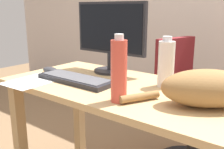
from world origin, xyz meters
TOP-DOWN VIEW (x-y plane):
  - desk at (0.00, 0.00)m, footprint 1.31×0.61m
  - office_chair at (0.07, 0.66)m, footprint 0.50×0.48m
  - monitor at (-0.26, 0.20)m, footprint 0.48×0.20m
  - keyboard at (-0.27, -0.09)m, footprint 0.44×0.15m
  - cat at (0.42, -0.01)m, footprint 0.52×0.38m
  - computer_mouse at (-0.53, -0.05)m, footprint 0.11×0.06m
  - paper_sheet at (-0.46, -0.22)m, footprint 0.22×0.30m
  - water_bottle at (0.09, -0.19)m, footprint 0.07×0.07m
  - spray_bottle at (0.15, 0.12)m, footprint 0.08×0.08m

SIDE VIEW (x-z plane):
  - office_chair at x=0.07m, z-range -0.06..0.87m
  - desk at x=0.00m, z-range 0.25..1.00m
  - paper_sheet at x=-0.46m, z-range 0.75..0.75m
  - keyboard at x=-0.27m, z-range 0.75..0.78m
  - computer_mouse at x=-0.53m, z-range 0.75..0.78m
  - cat at x=0.42m, z-range 0.73..0.93m
  - spray_bottle at x=0.15m, z-range 0.74..0.99m
  - water_bottle at x=0.09m, z-range 0.74..1.02m
  - monitor at x=-0.26m, z-range 0.77..1.18m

